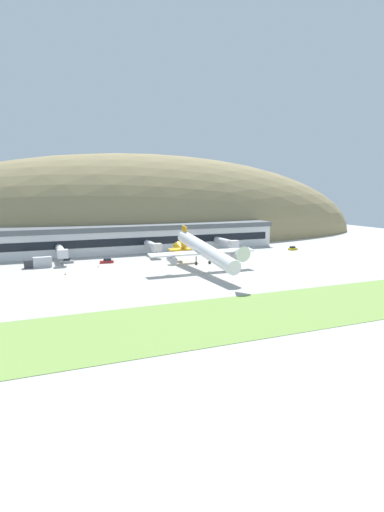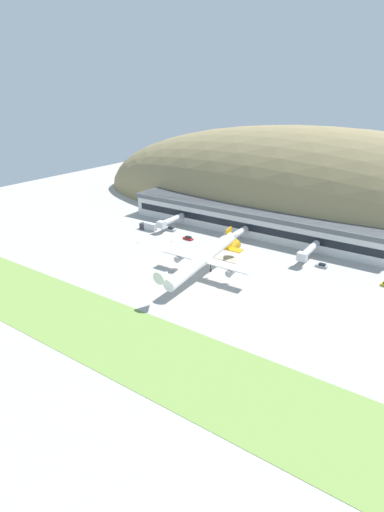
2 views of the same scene
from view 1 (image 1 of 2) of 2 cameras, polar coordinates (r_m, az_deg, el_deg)
ground_plane at (r=120.42m, az=-1.25°, el=-2.44°), size 345.75×345.75×0.00m
grass_strip_foreground at (r=83.06m, az=9.51°, el=-7.97°), size 311.18×25.81×0.08m
hill_backdrop at (r=208.96m, az=-7.12°, el=2.51°), size 262.22×82.42×85.55m
terminal_building at (r=167.15m, az=-7.91°, el=2.91°), size 118.67×19.90×10.80m
jetway_0 at (r=143.94m, az=-18.19°, el=0.65°), size 3.38×17.18×5.43m
jetway_1 at (r=151.21m, az=-5.61°, el=1.47°), size 3.38×14.45×5.43m
jetway_2 at (r=161.18m, az=4.95°, el=1.97°), size 3.38×17.13×5.43m
cargo_airplane at (r=120.96m, az=1.74°, el=0.82°), size 34.10×47.17×10.87m
service_car_0 at (r=143.05m, az=-17.45°, el=-0.70°), size 4.52×1.98×1.70m
service_car_1 at (r=171.98m, az=14.19°, el=1.05°), size 3.69×1.68×1.52m
service_car_2 at (r=162.42m, az=7.28°, el=0.77°), size 4.21×1.80×1.40m
service_car_3 at (r=139.89m, az=-12.07°, el=-0.74°), size 4.71×2.05×1.44m
fuel_truck at (r=137.86m, az=-21.06°, el=-0.89°), size 8.55×2.61×3.36m
traffic_cone_0 at (r=133.24m, az=-13.28°, el=-1.42°), size 0.52×0.52×0.58m
traffic_cone_1 at (r=123.57m, az=-17.66°, el=-2.44°), size 0.52×0.52×0.58m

